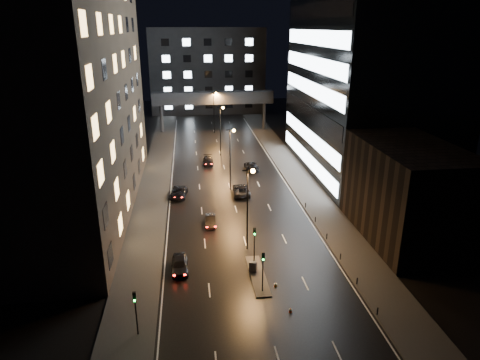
# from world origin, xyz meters

# --- Properties ---
(ground) EXTENTS (160.00, 160.00, 0.00)m
(ground) POSITION_xyz_m (0.00, 40.00, 0.00)
(ground) COLOR black
(ground) RESTS_ON ground
(sidewalk_left) EXTENTS (5.00, 110.00, 0.15)m
(sidewalk_left) POSITION_xyz_m (-12.50, 35.00, 0.07)
(sidewalk_left) COLOR #383533
(sidewalk_left) RESTS_ON ground
(sidewalk_right) EXTENTS (5.00, 110.00, 0.15)m
(sidewalk_right) POSITION_xyz_m (12.50, 35.00, 0.07)
(sidewalk_right) COLOR #383533
(sidewalk_right) RESTS_ON ground
(building_left) EXTENTS (15.00, 48.00, 40.00)m
(building_left) POSITION_xyz_m (-22.50, 24.00, 20.00)
(building_left) COLOR #2D2319
(building_left) RESTS_ON ground
(building_right_low) EXTENTS (10.00, 18.00, 12.00)m
(building_right_low) POSITION_xyz_m (20.00, 9.00, 6.00)
(building_right_low) COLOR black
(building_right_low) RESTS_ON ground
(building_right_glass) EXTENTS (20.00, 36.00, 45.00)m
(building_right_glass) POSITION_xyz_m (25.00, 36.00, 22.50)
(building_right_glass) COLOR black
(building_right_glass) RESTS_ON ground
(building_far) EXTENTS (34.00, 14.00, 25.00)m
(building_far) POSITION_xyz_m (0.00, 98.00, 12.50)
(building_far) COLOR #333335
(building_far) RESTS_ON ground
(skybridge) EXTENTS (30.00, 3.00, 10.00)m
(skybridge) POSITION_xyz_m (0.00, 70.00, 8.34)
(skybridge) COLOR #333335
(skybridge) RESTS_ON ground
(median_island) EXTENTS (1.60, 8.00, 0.15)m
(median_island) POSITION_xyz_m (0.30, 2.00, 0.07)
(median_island) COLOR #383533
(median_island) RESTS_ON ground
(traffic_signal_near) EXTENTS (0.28, 0.34, 4.40)m
(traffic_signal_near) POSITION_xyz_m (0.30, 4.49, 3.09)
(traffic_signal_near) COLOR black
(traffic_signal_near) RESTS_ON median_island
(traffic_signal_far) EXTENTS (0.28, 0.34, 4.40)m
(traffic_signal_far) POSITION_xyz_m (0.30, -1.01, 3.09)
(traffic_signal_far) COLOR black
(traffic_signal_far) RESTS_ON median_island
(traffic_signal_corner) EXTENTS (0.28, 0.34, 4.40)m
(traffic_signal_corner) POSITION_xyz_m (-11.50, -6.01, 2.94)
(traffic_signal_corner) COLOR black
(traffic_signal_corner) RESTS_ON ground
(bollard_row) EXTENTS (0.12, 25.12, 0.90)m
(bollard_row) POSITION_xyz_m (10.20, 6.50, 0.45)
(bollard_row) COLOR black
(bollard_row) RESTS_ON ground
(streetlight_near) EXTENTS (1.45, 0.50, 10.15)m
(streetlight_near) POSITION_xyz_m (0.16, 8.00, 6.50)
(streetlight_near) COLOR black
(streetlight_near) RESTS_ON ground
(streetlight_mid_a) EXTENTS (1.45, 0.50, 10.15)m
(streetlight_mid_a) POSITION_xyz_m (0.16, 28.00, 6.50)
(streetlight_mid_a) COLOR black
(streetlight_mid_a) RESTS_ON ground
(streetlight_mid_b) EXTENTS (1.45, 0.50, 10.15)m
(streetlight_mid_b) POSITION_xyz_m (0.16, 48.00, 6.50)
(streetlight_mid_b) COLOR black
(streetlight_mid_b) RESTS_ON ground
(streetlight_far) EXTENTS (1.45, 0.50, 10.15)m
(streetlight_far) POSITION_xyz_m (0.16, 68.00, 6.50)
(streetlight_far) COLOR black
(streetlight_far) RESTS_ON ground
(car_away_a) EXTENTS (1.87, 4.44, 1.50)m
(car_away_a) POSITION_xyz_m (-7.99, 4.14, 0.75)
(car_away_a) COLOR black
(car_away_a) RESTS_ON ground
(car_away_b) EXTENTS (1.54, 3.92, 1.27)m
(car_away_b) POSITION_xyz_m (-4.02, 15.18, 0.63)
(car_away_b) COLOR black
(car_away_b) RESTS_ON ground
(car_away_c) EXTENTS (3.02, 5.36, 1.41)m
(car_away_c) POSITION_xyz_m (-8.38, 25.92, 0.71)
(car_away_c) COLOR black
(car_away_c) RESTS_ON ground
(car_away_d) EXTENTS (2.02, 4.80, 1.38)m
(car_away_d) POSITION_xyz_m (-2.91, 42.10, 0.69)
(car_away_d) COLOR black
(car_away_d) RESTS_ON ground
(car_toward_a) EXTENTS (2.77, 5.58, 1.52)m
(car_toward_a) POSITION_xyz_m (1.53, 25.76, 0.76)
(car_toward_a) COLOR black
(car_toward_a) RESTS_ON ground
(car_toward_b) EXTENTS (2.38, 5.42, 1.55)m
(car_toward_b) POSITION_xyz_m (4.90, 37.62, 0.77)
(car_toward_b) COLOR black
(car_toward_b) RESTS_ON ground
(utility_cabinet) EXTENTS (0.89, 0.73, 1.12)m
(utility_cabinet) POSITION_xyz_m (-0.10, 2.76, 0.71)
(utility_cabinet) COLOR #535255
(utility_cabinet) RESTS_ON median_island
(cone_a) EXTENTS (0.42, 0.42, 0.48)m
(cone_a) POSITION_xyz_m (2.37, -4.47, 0.24)
(cone_a) COLOR #FF3D0D
(cone_a) RESTS_ON ground
(cone_b) EXTENTS (0.44, 0.44, 0.50)m
(cone_b) POSITION_xyz_m (1.82, -0.16, 0.25)
(cone_b) COLOR orange
(cone_b) RESTS_ON ground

